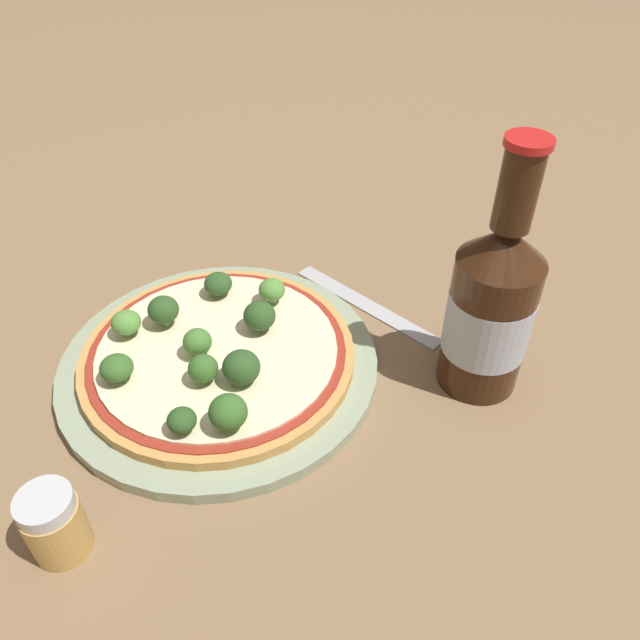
# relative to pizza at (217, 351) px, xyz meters

# --- Properties ---
(ground_plane) EXTENTS (3.00, 3.00, 0.00)m
(ground_plane) POSITION_rel_pizza_xyz_m (-0.00, -0.00, -0.02)
(ground_plane) COLOR #846647
(plate) EXTENTS (0.29, 0.29, 0.01)m
(plate) POSITION_rel_pizza_xyz_m (-0.00, 0.00, -0.01)
(plate) COLOR #93A384
(plate) RESTS_ON ground_plane
(pizza) EXTENTS (0.25, 0.25, 0.01)m
(pizza) POSITION_rel_pizza_xyz_m (0.00, 0.00, 0.00)
(pizza) COLOR tan
(pizza) RESTS_ON plate
(broccoli_floret_0) EXTENTS (0.03, 0.03, 0.02)m
(broccoli_floret_0) POSITION_rel_pizza_xyz_m (0.04, 0.06, 0.02)
(broccoli_floret_0) COLOR #6B8E51
(broccoli_floret_0) RESTS_ON pizza
(broccoli_floret_1) EXTENTS (0.03, 0.03, 0.03)m
(broccoli_floret_1) POSITION_rel_pizza_xyz_m (-0.03, 0.05, 0.03)
(broccoli_floret_1) COLOR #6B8E51
(broccoli_floret_1) RESTS_ON pizza
(broccoli_floret_2) EXTENTS (0.03, 0.03, 0.03)m
(broccoli_floret_2) POSITION_rel_pizza_xyz_m (-0.00, -0.05, 0.02)
(broccoli_floret_2) COLOR #6B8E51
(broccoli_floret_2) RESTS_ON pizza
(broccoli_floret_3) EXTENTS (0.03, 0.03, 0.02)m
(broccoli_floret_3) POSITION_rel_pizza_xyz_m (-0.09, 0.01, 0.02)
(broccoli_floret_3) COLOR #6B8E51
(broccoli_floret_3) RESTS_ON pizza
(broccoli_floret_4) EXTENTS (0.03, 0.03, 0.03)m
(broccoli_floret_4) POSITION_rel_pizza_xyz_m (0.07, 0.02, 0.02)
(broccoli_floret_4) COLOR #6B8E51
(broccoli_floret_4) RESTS_ON pizza
(broccoli_floret_5) EXTENTS (0.03, 0.03, 0.03)m
(broccoli_floret_5) POSITION_rel_pizza_xyz_m (-0.06, 0.06, 0.02)
(broccoli_floret_5) COLOR #6B8E51
(broccoli_floret_5) RESTS_ON pizza
(broccoli_floret_6) EXTENTS (0.03, 0.03, 0.03)m
(broccoli_floret_6) POSITION_rel_pizza_xyz_m (0.04, -0.01, 0.02)
(broccoli_floret_6) COLOR #6B8E51
(broccoli_floret_6) RESTS_ON pizza
(broccoli_floret_7) EXTENTS (0.03, 0.03, 0.03)m
(broccoli_floret_7) POSITION_rel_pizza_xyz_m (-0.03, -0.04, 0.02)
(broccoli_floret_7) COLOR #6B8E51
(broccoli_floret_7) RESTS_ON pizza
(broccoli_floret_8) EXTENTS (0.02, 0.02, 0.02)m
(broccoli_floret_8) POSITION_rel_pizza_xyz_m (-0.06, -0.08, 0.02)
(broccoli_floret_8) COLOR #6B8E51
(broccoli_floret_8) RESTS_ON pizza
(broccoli_floret_9) EXTENTS (0.03, 0.03, 0.03)m
(broccoli_floret_9) POSITION_rel_pizza_xyz_m (-0.03, -0.09, 0.02)
(broccoli_floret_9) COLOR #6B8E51
(broccoli_floret_9) RESTS_ON pizza
(broccoli_floret_10) EXTENTS (0.03, 0.03, 0.03)m
(broccoli_floret_10) POSITION_rel_pizza_xyz_m (-0.02, -0.00, 0.02)
(broccoli_floret_10) COLOR #6B8E51
(broccoli_floret_10) RESTS_ON pizza
(beer_bottle) EXTENTS (0.07, 0.07, 0.23)m
(beer_bottle) POSITION_rel_pizza_xyz_m (0.19, -0.14, 0.06)
(beer_bottle) COLOR #381E0F
(beer_bottle) RESTS_ON ground_plane
(pepper_shaker) EXTENTS (0.04, 0.04, 0.06)m
(pepper_shaker) POSITION_rel_pizza_xyz_m (-0.17, -0.11, 0.01)
(pepper_shaker) COLOR tan
(pepper_shaker) RESTS_ON ground_plane
(fork) EXTENTS (0.06, 0.18, 0.00)m
(fork) POSITION_rel_pizza_xyz_m (0.17, -0.01, -0.02)
(fork) COLOR #B2B2B7
(fork) RESTS_ON ground_plane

